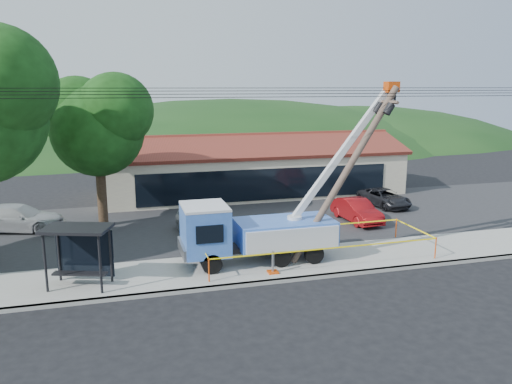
{
  "coord_description": "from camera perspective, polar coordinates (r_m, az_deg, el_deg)",
  "views": [
    {
      "loc": [
        -5.9,
        -16.79,
        8.14
      ],
      "look_at": [
        0.13,
        5.0,
        3.34
      ],
      "focal_mm": 35.0,
      "sensor_mm": 36.0,
      "label": 1
    }
  ],
  "objects": [
    {
      "name": "sidewalk",
      "position": [
        23.07,
        0.36,
        -8.49
      ],
      "size": [
        60.0,
        4.0,
        0.15
      ],
      "primitive_type": "cube",
      "color": "gray",
      "rests_on": "ground"
    },
    {
      "name": "parking_lot",
      "position": [
        30.48,
        -3.75,
        -3.44
      ],
      "size": [
        60.0,
        12.0,
        0.1
      ],
      "primitive_type": "cube",
      "color": "#28282B",
      "rests_on": "ground"
    },
    {
      "name": "hill_center",
      "position": [
        73.98,
        -2.98,
        5.64
      ],
      "size": [
        89.6,
        64.0,
        32.0
      ],
      "primitive_type": "ellipsoid",
      "color": "#153914",
      "rests_on": "ground"
    },
    {
      "name": "bus_shelter",
      "position": [
        21.45,
        -19.54,
        -5.4
      ],
      "size": [
        2.97,
        2.34,
        2.51
      ],
      "rotation": [
        0.0,
        0.0,
        -0.32
      ],
      "color": "black",
      "rests_on": "ground"
    },
    {
      "name": "ground",
      "position": [
        19.57,
        3.63,
        -12.63
      ],
      "size": [
        120.0,
        120.0,
        0.0
      ],
      "primitive_type": "plane",
      "color": "black",
      "rests_on": "ground"
    },
    {
      "name": "curb",
      "position": [
        21.37,
        1.77,
        -10.2
      ],
      "size": [
        60.0,
        0.25,
        0.15
      ],
      "primitive_type": "cube",
      "color": "gray",
      "rests_on": "ground"
    },
    {
      "name": "caution_tape",
      "position": [
        24.01,
        6.73,
        -5.62
      ],
      "size": [
        10.91,
        3.57,
        1.03
      ],
      "color": "#D6440B",
      "rests_on": "ground"
    },
    {
      "name": "car_silver",
      "position": [
        27.96,
        -6.6,
        -5.03
      ],
      "size": [
        2.38,
        4.29,
        1.38
      ],
      "primitive_type": "imported",
      "rotation": [
        0.0,
        0.0,
        0.19
      ],
      "color": "#A2A3A9",
      "rests_on": "ground"
    },
    {
      "name": "hill_east",
      "position": [
        80.68,
        11.1,
        5.96
      ],
      "size": [
        72.8,
        52.0,
        26.0
      ],
      "primitive_type": "ellipsoid",
      "color": "#153914",
      "rests_on": "ground"
    },
    {
      "name": "car_red",
      "position": [
        31.02,
        11.37,
        -3.48
      ],
      "size": [
        1.7,
        4.26,
        1.38
      ],
      "primitive_type": "imported",
      "rotation": [
        0.0,
        0.0,
        0.06
      ],
      "color": "maroon",
      "rests_on": "ground"
    },
    {
      "name": "tree_lot",
      "position": [
        29.87,
        -17.71,
        7.71
      ],
      "size": [
        6.3,
        5.6,
        8.94
      ],
      "color": "#332316",
      "rests_on": "ground"
    },
    {
      "name": "leaning_pole",
      "position": [
        23.38,
        10.65,
        2.95
      ],
      "size": [
        5.16,
        1.77,
        8.13
      ],
      "color": "brown",
      "rests_on": "ground"
    },
    {
      "name": "utility_truck",
      "position": [
        23.06,
        -0.18,
        -4.33
      ],
      "size": [
        10.29,
        3.82,
        8.21
      ],
      "color": "black",
      "rests_on": "ground"
    },
    {
      "name": "strip_mall",
      "position": [
        38.59,
        -0.39,
        2.64
      ],
      "size": [
        22.5,
        8.53,
        4.67
      ],
      "color": "beige",
      "rests_on": "ground"
    },
    {
      "name": "car_white",
      "position": [
        31.51,
        -25.42,
        -4.18
      ],
      "size": [
        5.52,
        3.35,
        1.5
      ],
      "primitive_type": "imported",
      "rotation": [
        0.0,
        0.0,
        1.31
      ],
      "color": "silver",
      "rests_on": "ground"
    },
    {
      "name": "car_dark",
      "position": [
        35.35,
        14.38,
        -1.72
      ],
      "size": [
        2.52,
        4.47,
        1.18
      ],
      "primitive_type": "imported",
      "rotation": [
        0.0,
        0.0,
        0.14
      ],
      "color": "black",
      "rests_on": "ground"
    },
    {
      "name": "hill_west",
      "position": [
        72.82,
        -22.62,
        4.64
      ],
      "size": [
        78.4,
        56.0,
        28.0
      ],
      "primitive_type": "ellipsoid",
      "color": "#153914",
      "rests_on": "ground"
    }
  ]
}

